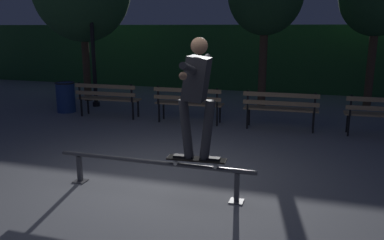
# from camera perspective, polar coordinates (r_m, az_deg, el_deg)

# --- Properties ---
(ground_plane) EXTENTS (90.00, 90.00, 0.00)m
(ground_plane) POSITION_cam_1_polar(r_m,az_deg,el_deg) (5.78, -4.59, -9.23)
(ground_plane) COLOR slate
(hedge_backdrop) EXTENTS (24.00, 1.20, 2.28)m
(hedge_backdrop) POSITION_cam_1_polar(r_m,az_deg,el_deg) (14.47, 9.25, 8.93)
(hedge_backdrop) COLOR #234C28
(hedge_backdrop) RESTS_ON ground
(grind_rail) EXTENTS (2.83, 0.18, 0.45)m
(grind_rail) POSITION_cam_1_polar(r_m,az_deg,el_deg) (5.43, -5.65, -6.79)
(grind_rail) COLOR #47474C
(grind_rail) RESTS_ON ground
(skateboard) EXTENTS (0.79, 0.25, 0.09)m
(skateboard) POSITION_cam_1_polar(r_m,az_deg,el_deg) (5.18, 0.66, -5.73)
(skateboard) COLOR black
(skateboard) RESTS_ON grind_rail
(skateboarder) EXTENTS (0.62, 1.41, 1.56)m
(skateboarder) POSITION_cam_1_polar(r_m,az_deg,el_deg) (4.95, 0.72, 4.56)
(skateboarder) COLOR black
(skateboarder) RESTS_ON skateboard
(park_bench_leftmost) EXTENTS (1.61, 0.45, 0.88)m
(park_bench_leftmost) POSITION_cam_1_polar(r_m,az_deg,el_deg) (9.99, -12.12, 3.39)
(park_bench_leftmost) COLOR black
(park_bench_leftmost) RESTS_ON ground
(park_bench_left_center) EXTENTS (1.61, 0.45, 0.88)m
(park_bench_left_center) POSITION_cam_1_polar(r_m,az_deg,el_deg) (9.16, -0.53, 2.80)
(park_bench_left_center) COLOR black
(park_bench_left_center) RESTS_ON ground
(park_bench_right_center) EXTENTS (1.61, 0.45, 0.88)m
(park_bench_right_center) POSITION_cam_1_polar(r_m,az_deg,el_deg) (8.77, 12.70, 1.99)
(park_bench_right_center) COLOR black
(park_bench_right_center) RESTS_ON ground
(lamp_post_left) EXTENTS (0.32, 0.32, 3.90)m
(lamp_post_left) POSITION_cam_1_polar(r_m,az_deg,el_deg) (11.38, -14.38, 14.29)
(lamp_post_left) COLOR black
(lamp_post_left) RESTS_ON ground
(trash_can) EXTENTS (0.52, 0.52, 0.80)m
(trash_can) POSITION_cam_1_polar(r_m,az_deg,el_deg) (10.96, -17.82, 3.24)
(trash_can) COLOR navy
(trash_can) RESTS_ON ground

